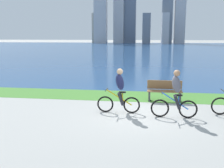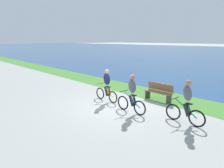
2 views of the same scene
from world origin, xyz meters
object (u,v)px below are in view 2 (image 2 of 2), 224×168
cyclist_trailing (132,94)px  cyclist_lead (107,85)px  bench_near_path (159,92)px  cyclist_distant_rear (186,102)px

cyclist_trailing → cyclist_lead: bearing=170.5°
cyclist_lead → bench_near_path: (1.74, 2.08, -0.38)m
cyclist_lead → cyclist_distant_rear: bearing=3.7°
cyclist_trailing → cyclist_distant_rear: 2.24m
cyclist_distant_rear → bench_near_path: bearing=142.9°
cyclist_distant_rear → cyclist_lead: bearing=-176.3°
cyclist_trailing → bench_near_path: cyclist_trailing is taller
cyclist_lead → cyclist_distant_rear: (4.14, 0.27, 0.01)m
cyclist_lead → cyclist_distant_rear: 4.15m
cyclist_trailing → bench_near_path: size_ratio=1.12×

